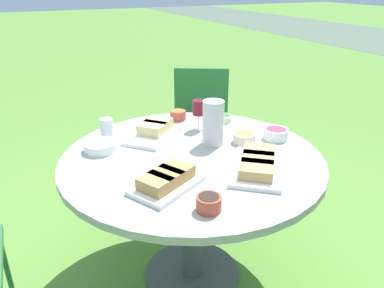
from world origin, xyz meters
The scene contains 16 objects.
ground_plane centered at (0.00, 0.00, 0.00)m, with size 40.00×40.00×0.00m, color #5B8C38.
dining_table centered at (0.00, 0.00, 0.64)m, with size 1.28×1.28×0.75m.
chair_near_left centered at (-1.05, 0.58, 0.52)m, with size 0.58×0.59×0.89m.
water_pitcher centered at (-0.08, 0.16, 0.87)m, with size 0.12×0.11×0.23m.
wine_glass centered at (-0.30, 0.18, 0.87)m, with size 0.07×0.07×0.17m.
platter_bread_main centered at (0.27, 0.20, 0.78)m, with size 0.44×0.41×0.07m.
platter_charcuterie centered at (0.23, -0.23, 0.78)m, with size 0.31×0.35×0.07m.
platter_sandwich_side centered at (-0.31, -0.08, 0.78)m, with size 0.38×0.38×0.08m.
bowl_fries centered at (-0.02, 0.31, 0.78)m, with size 0.12×0.12×0.05m.
bowl_salad centered at (-0.34, 0.37, 0.77)m, with size 0.10×0.10×0.04m.
bowl_olives centered at (0.45, -0.15, 0.79)m, with size 0.10×0.10×0.06m.
bowl_dip_red centered at (0.01, 0.49, 0.78)m, with size 0.13×0.13×0.06m.
bowl_dip_cream centered at (-0.24, -0.39, 0.78)m, with size 0.16×0.16×0.05m.
bowl_roasted_veg centered at (-0.49, 0.14, 0.78)m, with size 0.10×0.10×0.06m.
cup_water_near centered at (-0.41, -0.31, 0.80)m, with size 0.07×0.07×0.10m.
handbag centered at (-1.28, -0.11, 0.13)m, with size 0.30×0.14×0.37m.
Camera 1 is at (1.49, -0.71, 1.55)m, focal length 35.00 mm.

